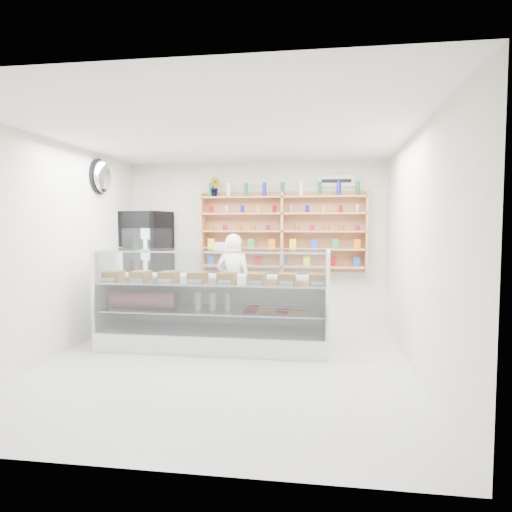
# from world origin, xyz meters

# --- Properties ---
(room) EXTENTS (5.00, 5.00, 5.00)m
(room) POSITION_xyz_m (0.00, 0.00, 1.40)
(room) COLOR silver
(room) RESTS_ON ground
(display_counter) EXTENTS (3.15, 0.94, 1.37)m
(display_counter) POSITION_xyz_m (-0.30, 0.68, 0.37)
(display_counter) COLOR white
(display_counter) RESTS_ON floor
(shop_worker) EXTENTS (0.60, 0.42, 1.57)m
(shop_worker) POSITION_xyz_m (-0.23, 1.71, 0.79)
(shop_worker) COLOR silver
(shop_worker) RESTS_ON floor
(drinks_cooler) EXTENTS (0.81, 0.80, 1.94)m
(drinks_cooler) POSITION_xyz_m (-1.85, 2.13, 0.97)
(drinks_cooler) COLOR black
(drinks_cooler) RESTS_ON floor
(wall_shelving) EXTENTS (2.84, 0.28, 1.33)m
(wall_shelving) POSITION_xyz_m (0.50, 2.34, 1.59)
(wall_shelving) COLOR tan
(wall_shelving) RESTS_ON back_wall
(potted_plant) EXTENTS (0.22, 0.20, 0.33)m
(potted_plant) POSITION_xyz_m (-0.68, 2.34, 2.36)
(potted_plant) COLOR #1E6626
(potted_plant) RESTS_ON wall_shelving
(security_mirror) EXTENTS (0.15, 0.50, 0.50)m
(security_mirror) POSITION_xyz_m (-2.17, 1.20, 2.45)
(security_mirror) COLOR silver
(security_mirror) RESTS_ON left_wall
(wall_sign) EXTENTS (0.62, 0.03, 0.20)m
(wall_sign) POSITION_xyz_m (1.40, 2.47, 2.45)
(wall_sign) COLOR white
(wall_sign) RESTS_ON back_wall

